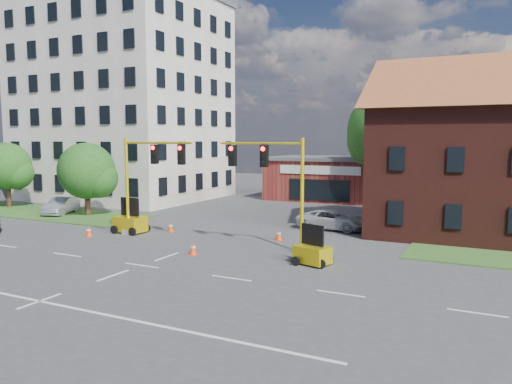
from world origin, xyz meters
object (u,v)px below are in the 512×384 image
trailer_west (130,222)px  signal_mast_east (274,180)px  signal_mast_west (147,175)px  trailer_east (312,253)px  pickup_white (332,220)px

trailer_west → signal_mast_east: bearing=2.6°
signal_mast_west → trailer_east: (11.74, -2.10, -3.33)m
signal_mast_east → signal_mast_west: bearing=180.0°
signal_mast_west → signal_mast_east: size_ratio=1.00×
signal_mast_west → trailer_west: (-1.79, 0.38, -3.23)m
trailer_west → pickup_white: bearing=36.6°
signal_mast_west → trailer_east: signal_mast_west is taller
pickup_white → trailer_east: bearing=-166.7°
trailer_east → pickup_white: (-2.07, 9.62, 0.07)m
signal_mast_west → pickup_white: bearing=37.9°
signal_mast_east → trailer_west: bearing=177.9°
signal_mast_east → trailer_east: size_ratio=3.22×
signal_mast_east → trailer_west: 10.99m
trailer_west → trailer_east: size_ratio=1.15×
trailer_east → signal_mast_east: bearing=163.1°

